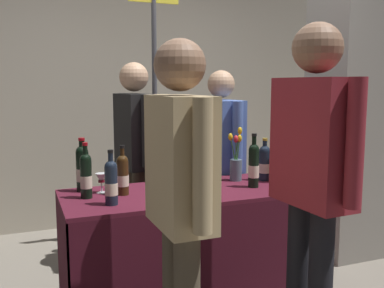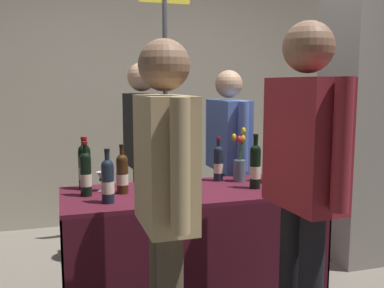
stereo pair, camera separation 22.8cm
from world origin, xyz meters
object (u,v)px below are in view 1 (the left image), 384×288
object	(u,v)px
concrete_pillar	(351,70)
taster_foreground_right	(313,166)
booth_signpost	(155,89)
vendor_presenter	(135,146)
featured_wine_bottle	(123,174)
wine_glass_near_vendor	(101,179)
tasting_table	(192,228)
display_bottle_0	(111,182)
flower_vase	(236,164)

from	to	relation	value
concrete_pillar	taster_foreground_right	bearing A→B (deg)	-136.24
booth_signpost	vendor_presenter	bearing A→B (deg)	-126.49
featured_wine_bottle	wine_glass_near_vendor	size ratio (longest dim) A/B	2.46
tasting_table	featured_wine_bottle	xyz separation A→B (m)	(-0.44, 0.05, 0.38)
vendor_presenter	taster_foreground_right	bearing A→B (deg)	11.38
featured_wine_bottle	display_bottle_0	size ratio (longest dim) A/B	0.98
booth_signpost	display_bottle_0	bearing A→B (deg)	-116.58
tasting_table	display_bottle_0	xyz separation A→B (m)	(-0.55, -0.15, 0.39)
booth_signpost	concrete_pillar	bearing A→B (deg)	-26.19
flower_vase	concrete_pillar	bearing A→B (deg)	12.43
tasting_table	flower_vase	size ratio (longest dim) A/B	4.32
featured_wine_bottle	wine_glass_near_vendor	world-z (taller)	featured_wine_bottle
featured_wine_bottle	flower_vase	world-z (taller)	flower_vase
display_bottle_0	wine_glass_near_vendor	xyz separation A→B (m)	(-0.00, 0.29, -0.04)
taster_foreground_right	wine_glass_near_vendor	bearing A→B (deg)	39.21
concrete_pillar	featured_wine_bottle	bearing A→B (deg)	-169.77
tasting_table	taster_foreground_right	bearing A→B (deg)	-68.74
tasting_table	display_bottle_0	bearing A→B (deg)	-164.45
flower_vase	featured_wine_bottle	bearing A→B (deg)	-173.03
taster_foreground_right	booth_signpost	size ratio (longest dim) A/B	0.74
flower_vase	taster_foreground_right	size ratio (longest dim) A/B	0.22
display_bottle_0	booth_signpost	bearing A→B (deg)	63.42
wine_glass_near_vendor	taster_foreground_right	world-z (taller)	taster_foreground_right
concrete_pillar	vendor_presenter	distance (m)	1.91
tasting_table	booth_signpost	size ratio (longest dim) A/B	0.69
display_bottle_0	vendor_presenter	bearing A→B (deg)	68.04
flower_vase	booth_signpost	world-z (taller)	booth_signpost
concrete_pillar	display_bottle_0	distance (m)	2.32
display_bottle_0	taster_foreground_right	size ratio (longest dim) A/B	0.18
wine_glass_near_vendor	booth_signpost	distance (m)	1.33
flower_vase	vendor_presenter	world-z (taller)	vendor_presenter
flower_vase	booth_signpost	bearing A→B (deg)	106.04
display_bottle_0	taster_foreground_right	xyz separation A→B (m)	(0.87, -0.66, 0.15)
tasting_table	featured_wine_bottle	world-z (taller)	featured_wine_bottle
taster_foreground_right	booth_signpost	bearing A→B (deg)	3.04
wine_glass_near_vendor	booth_signpost	size ratio (longest dim) A/B	0.05
tasting_table	vendor_presenter	xyz separation A→B (m)	(-0.18, 0.78, 0.44)
display_bottle_0	vendor_presenter	distance (m)	1.01
featured_wine_bottle	tasting_table	bearing A→B (deg)	-6.21
taster_foreground_right	tasting_table	bearing A→B (deg)	18.11
concrete_pillar	wine_glass_near_vendor	size ratio (longest dim) A/B	25.30
tasting_table	booth_signpost	bearing A→B (deg)	84.86
wine_glass_near_vendor	concrete_pillar	bearing A→B (deg)	7.28
tasting_table	wine_glass_near_vendor	size ratio (longest dim) A/B	13.12
concrete_pillar	booth_signpost	bearing A→B (deg)	153.81
concrete_pillar	tasting_table	distance (m)	1.96
wine_glass_near_vendor	flower_vase	xyz separation A→B (m)	(0.95, 0.01, 0.03)
concrete_pillar	flower_vase	world-z (taller)	concrete_pillar
concrete_pillar	featured_wine_bottle	distance (m)	2.18
featured_wine_bottle	flower_vase	distance (m)	0.84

